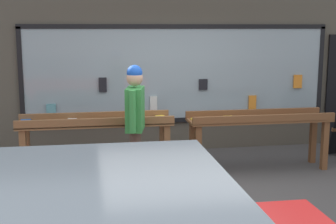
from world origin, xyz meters
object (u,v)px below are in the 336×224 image
at_px(display_table_right, 259,124).
at_px(display_table_left, 96,128).
at_px(person_browsing, 135,117).
at_px(small_dog, 176,171).

bearing_deg(display_table_right, display_table_left, 179.92).
bearing_deg(person_browsing, display_table_left, 56.63).
bearing_deg(display_table_left, person_browsing, -46.14).
bearing_deg(small_dog, display_table_left, 61.63).
distance_m(person_browsing, small_dog, 0.94).
height_order(person_browsing, small_dog, person_browsing).
xyz_separation_m(display_table_left, small_dog, (1.06, -0.81, -0.47)).
bearing_deg(display_table_right, small_dog, -151.45).
bearing_deg(person_browsing, display_table_right, -62.06).
relative_size(person_browsing, small_dog, 3.22).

